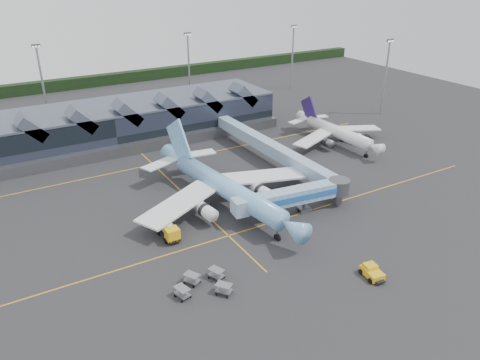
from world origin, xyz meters
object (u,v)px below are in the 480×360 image
regional_jet (335,131)px  pushback_tug (372,272)px  main_airliner (223,186)px  jet_bridge (300,195)px  fuel_truck (164,225)px

regional_jet → pushback_tug: size_ratio=6.94×
main_airliner → pushback_tug: 32.55m
jet_bridge → pushback_tug: size_ratio=5.55×
jet_bridge → main_airliner: bearing=144.4°
pushback_tug → fuel_truck: bearing=137.9°
main_airliner → fuel_truck: (-13.69, -4.17, -2.39)m
jet_bridge → fuel_truck: (-24.56, 5.77, -1.94)m
main_airliner → regional_jet: bearing=13.0°
regional_jet → fuel_truck: regional_jet is taller
regional_jet → fuel_truck: size_ratio=3.37×
main_airliner → fuel_truck: main_airliner is taller
pushback_tug → jet_bridge: bearing=92.1°
regional_jet → pushback_tug: (-32.64, -46.25, -2.47)m
fuel_truck → pushback_tug: (22.05, -27.12, -0.86)m
main_airliner → jet_bridge: 14.73m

